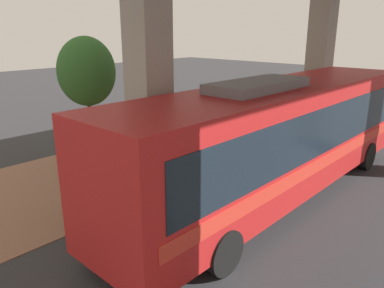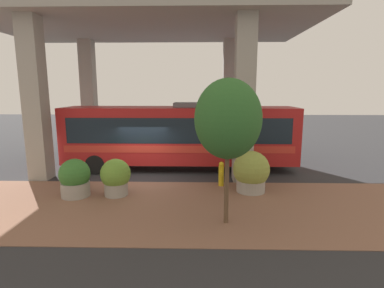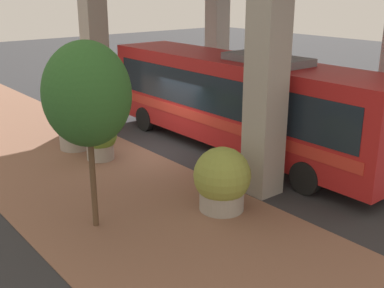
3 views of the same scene
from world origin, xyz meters
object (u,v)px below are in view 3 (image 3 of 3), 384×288
bus (239,99)px  fire_hydrant (213,171)px  planter_middle (75,129)px  street_tree_near (87,95)px  planter_back (100,138)px  planter_front (222,180)px

bus → fire_hydrant: size_ratio=10.92×
planter_middle → street_tree_near: 6.91m
planter_back → street_tree_near: bearing=-120.3°
bus → planter_back: size_ratio=8.04×
planter_middle → street_tree_near: street_tree_near is taller
fire_hydrant → planter_front: 1.45m
bus → street_tree_near: size_ratio=2.65×
planter_front → planter_middle: planter_front is taller
planter_middle → street_tree_near: size_ratio=0.34×
street_tree_near → fire_hydrant: bearing=-1.7°
bus → planter_middle: size_ratio=7.88×
fire_hydrant → planter_front: bearing=-121.5°
planter_middle → planter_back: size_ratio=1.02×
bus → planter_front: bus is taller
planter_back → planter_front: bearing=-84.0°
fire_hydrant → planter_front: planter_front is taller
planter_front → planter_back: planter_front is taller
planter_front → street_tree_near: street_tree_near is taller
planter_middle → planter_back: planter_middle is taller
fire_hydrant → planter_back: size_ratio=0.74×
bus → fire_hydrant: 3.92m
planter_front → planter_middle: (-0.75, 7.26, -0.10)m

